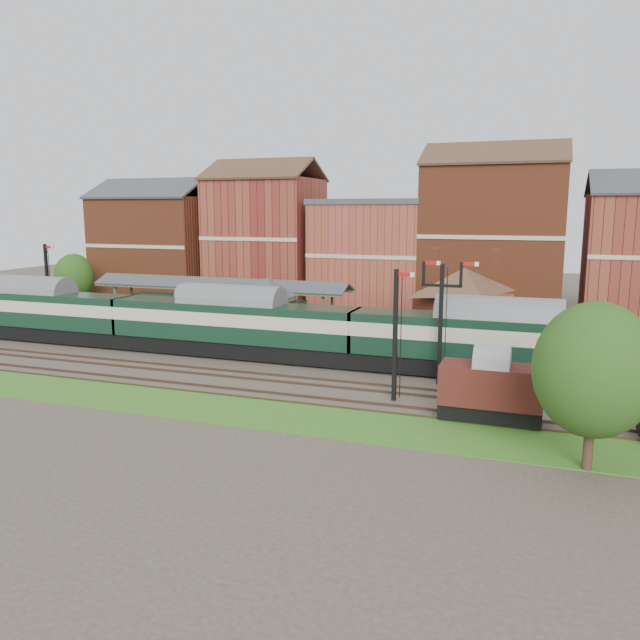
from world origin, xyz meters
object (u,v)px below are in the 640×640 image
(signal_box, at_px, (267,312))
(dmu_train, at_px, (232,323))
(platform_railcar, at_px, (215,312))
(goods_van_a, at_px, (491,388))
(semaphore_bracket, at_px, (441,316))

(signal_box, xyz_separation_m, dmu_train, (-1.58, -3.25, -0.50))
(dmu_train, height_order, platform_railcar, dmu_train)
(signal_box, distance_m, dmu_train, 3.65)
(platform_railcar, bearing_deg, goods_van_a, -31.33)
(signal_box, height_order, semaphore_bracket, semaphore_bracket)
(semaphore_bracket, height_order, goods_van_a, semaphore_bracket)
(dmu_train, height_order, goods_van_a, dmu_train)
(signal_box, height_order, platform_railcar, signal_box)
(signal_box, relative_size, dmu_train, 0.10)
(dmu_train, relative_size, goods_van_a, 11.09)
(dmu_train, xyz_separation_m, goods_van_a, (20.38, -9.00, -0.80))
(semaphore_bracket, distance_m, dmu_train, 16.92)
(goods_van_a, bearing_deg, dmu_train, 156.17)
(semaphore_bracket, relative_size, platform_railcar, 0.49)
(dmu_train, bearing_deg, signal_box, 64.09)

